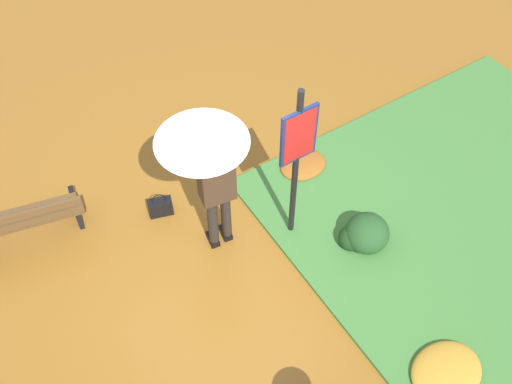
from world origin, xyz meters
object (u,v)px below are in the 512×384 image
at_px(person_with_umbrella, 208,158).
at_px(handbag, 161,207).
at_px(park_bench, 23,224).
at_px(info_sign_post, 297,152).

xyz_separation_m(person_with_umbrella, handbag, (0.35, -0.77, -1.42)).
height_order(person_with_umbrella, park_bench, person_with_umbrella).
xyz_separation_m(handbag, park_bench, (1.54, -0.44, 0.28)).
distance_m(info_sign_post, park_bench, 3.34).
distance_m(handbag, park_bench, 1.63).
distance_m(person_with_umbrella, handbag, 1.66).
height_order(person_with_umbrella, info_sign_post, info_sign_post).
bearing_deg(info_sign_post, handbag, -42.41).
relative_size(info_sign_post, park_bench, 1.62).
xyz_separation_m(person_with_umbrella, park_bench, (1.89, -1.21, -1.15)).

